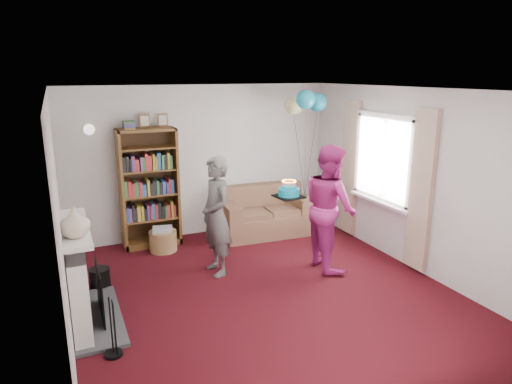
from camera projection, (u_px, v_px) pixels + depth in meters
name	position (u px, v px, depth m)	size (l,w,h in m)	color
ground	(265.00, 293.00, 5.72)	(5.00, 5.00, 0.00)	#320709
wall_back	(202.00, 161.00, 7.63)	(4.50, 0.02, 2.50)	silver
wall_left	(59.00, 222.00, 4.53)	(0.02, 5.00, 2.50)	silver
wall_right	(414.00, 180.00, 6.28)	(0.02, 5.00, 2.50)	silver
ceiling	(266.00, 89.00, 5.08)	(4.50, 5.00, 0.01)	white
fireplace	(83.00, 279.00, 4.95)	(0.55, 1.80, 1.12)	#3F3F42
window_bay	(382.00, 175.00, 6.80)	(0.14, 2.02, 2.20)	white
wall_sconce	(89.00, 129.00, 6.66)	(0.16, 0.23, 0.16)	gold
bookcase	(149.00, 189.00, 7.16)	(0.88, 0.42, 2.08)	#472B14
sofa	(264.00, 215.00, 7.83)	(1.53, 0.81, 0.81)	brown
wicker_basket	(163.00, 240.00, 7.06)	(0.42, 0.42, 0.38)	#AA874F
person_striped	(216.00, 216.00, 6.13)	(0.59, 0.39, 1.63)	black
person_magenta	(330.00, 207.00, 6.33)	(0.85, 0.66, 1.76)	#AD2271
birthday_cake	(289.00, 192.00, 5.95)	(0.34, 0.34, 0.22)	black
balloons	(306.00, 102.00, 7.29)	(0.63, 0.68, 1.79)	#3F3F3F
mantel_vase	(74.00, 222.00, 4.44)	(0.29, 0.29, 0.30)	beige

